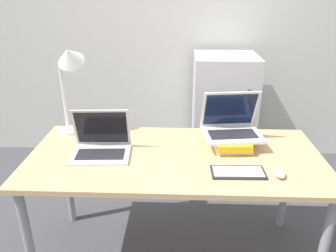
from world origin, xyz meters
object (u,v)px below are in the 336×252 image
laptop_left (101,145)px  mini_fridge (223,115)px  book_stack (231,142)px  desk_lamp (69,66)px  laptop_on_books (231,126)px  mouse (280,173)px  wireless_keyboard (238,172)px

laptop_left → mini_fridge: mini_fridge is taller
book_stack → desk_lamp: 1.07m
laptop_on_books → mini_fridge: bearing=85.3°
laptop_on_books → desk_lamp: bearing=174.2°
mouse → mini_fridge: 1.38m
wireless_keyboard → mini_fridge: size_ratio=0.26×
desk_lamp → laptop_on_books: bearing=-5.8°
laptop_on_books → mouse: laptop_on_books is taller
laptop_on_books → wireless_keyboard: 0.36m
mouse → desk_lamp: (-1.18, 0.46, 0.43)m
laptop_on_books → mouse: (0.20, -0.36, -0.10)m
laptop_on_books → mini_fridge: (0.08, 0.99, -0.32)m
mini_fridge → laptop_left: bearing=-126.2°
laptop_left → mouse: size_ratio=3.51×
laptop_left → mouse: 0.98m
wireless_keyboard → mini_fridge: bearing=86.4°
mouse → desk_lamp: bearing=158.7°
desk_lamp → mini_fridge: size_ratio=0.55×
laptop_on_books → desk_lamp: size_ratio=0.62×
laptop_left → laptop_on_books: bearing=11.5°
book_stack → wireless_keyboard: 0.30m
book_stack → desk_lamp: size_ratio=0.46×
book_stack → laptop_on_books: size_ratio=0.75×
wireless_keyboard → desk_lamp: (-0.97, 0.45, 0.44)m
book_stack → wireless_keyboard: bearing=-90.6°
laptop_left → laptop_on_books: laptop_on_books is taller
laptop_left → laptop_on_books: (0.76, 0.15, 0.07)m
desk_lamp → mouse: bearing=-21.3°
book_stack → laptop_on_books: 0.10m
laptop_on_books → wireless_keyboard: laptop_on_books is taller
laptop_on_books → mini_fridge: 1.05m
mini_fridge → laptop_on_books: bearing=-94.7°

